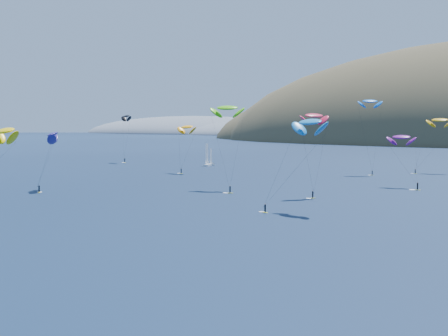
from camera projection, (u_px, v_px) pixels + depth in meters
headland at (208, 135)px, 943.87m from camera, size 460.00×250.00×60.00m
sailboat at (208, 164)px, 262.94m from camera, size 8.98×7.87×10.75m
kitesurfer_1 at (187, 127)px, 227.50m from camera, size 9.05×7.42×19.17m
kitesurfer_2 at (5, 131)px, 139.14m from camera, size 11.11×12.94×19.66m
kitesurfer_3 at (227, 108)px, 173.87m from camera, size 12.73×13.59×25.25m
kitesurfer_4 at (370, 101)px, 220.81m from camera, size 9.02×8.12×28.29m
kitesurfer_5 at (310, 122)px, 130.37m from camera, size 12.53×11.31×21.46m
kitesurfer_6 at (402, 137)px, 179.75m from camera, size 11.92×9.83×16.59m
kitesurfer_9 at (314, 116)px, 155.89m from camera, size 7.35×8.91×22.52m
kitesurfer_10 at (53, 134)px, 171.73m from camera, size 9.29×13.04×17.90m
kitesurfer_11 at (440, 120)px, 227.59m from camera, size 11.41×12.03×21.92m
kitesurfer_12 at (126, 116)px, 284.60m from camera, size 8.76×7.75×23.36m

